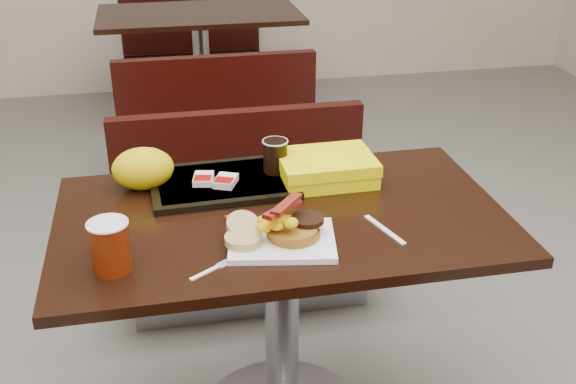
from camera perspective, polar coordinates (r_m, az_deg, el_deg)
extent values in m
cube|color=white|center=(1.72, -0.50, -4.03)|extent=(0.29, 0.24, 0.02)
cylinder|color=#996319|center=(1.72, 0.46, -3.21)|extent=(0.16, 0.16, 0.03)
cylinder|color=black|center=(1.73, 1.61, -2.27)|extent=(0.10, 0.10, 0.01)
ellipsoid|color=#E5A404|center=(1.69, -0.93, -2.41)|extent=(0.09, 0.08, 0.04)
cylinder|color=tan|center=(1.69, -3.71, -3.93)|extent=(0.12, 0.12, 0.02)
cylinder|color=tan|center=(1.73, -3.75, -2.71)|extent=(0.10, 0.10, 0.05)
cylinder|color=#962405|center=(1.64, -14.45, -4.39)|extent=(0.11, 0.11, 0.13)
cube|color=white|center=(1.80, 7.97, -3.08)|extent=(0.06, 0.16, 0.00)
cube|color=#A41707|center=(1.83, -4.44, -2.22)|extent=(0.05, 0.04, 0.01)
cube|color=black|center=(2.02, -5.42, 0.77)|extent=(0.42, 0.31, 0.02)
cube|color=silver|center=(2.00, -6.98, 1.08)|extent=(0.07, 0.08, 0.02)
cube|color=silver|center=(1.98, -5.17, 0.91)|extent=(0.08, 0.09, 0.02)
cylinder|color=black|center=(2.04, -1.05, 2.98)|extent=(0.08, 0.08, 0.10)
cube|color=#F5E604|center=(2.04, 3.16, 1.99)|extent=(0.28, 0.21, 0.07)
ellipsoid|color=#DEC307|center=(2.02, -11.87, 1.91)|extent=(0.18, 0.13, 0.12)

